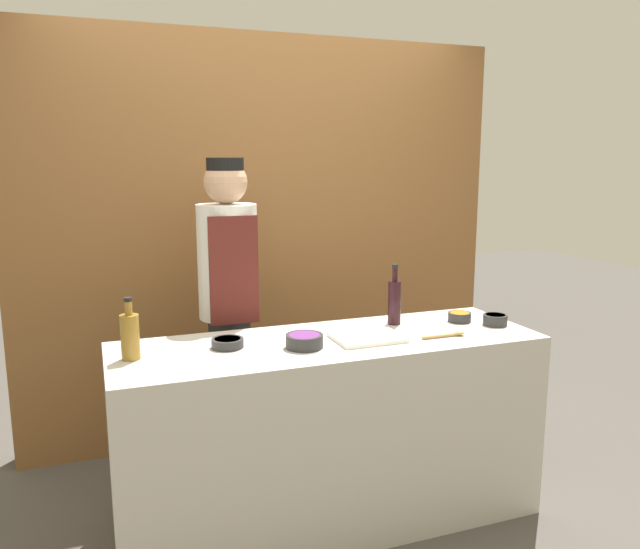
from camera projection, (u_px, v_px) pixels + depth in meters
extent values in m
plane|color=#4C4742|center=(329.00, 518.00, 2.99)|extent=(14.00, 14.00, 0.00)
cube|color=brown|center=(264.00, 241.00, 3.79)|extent=(2.91, 0.18, 2.40)
cube|color=beige|center=(329.00, 431.00, 2.91)|extent=(1.95, 0.63, 0.89)
cylinder|color=#2D2D2D|center=(304.00, 341.00, 2.71)|extent=(0.16, 0.16, 0.06)
cylinder|color=#703384|center=(304.00, 336.00, 2.70)|extent=(0.13, 0.13, 0.02)
cylinder|color=#2D2D2D|center=(459.00, 317.00, 3.14)|extent=(0.12, 0.12, 0.05)
cylinder|color=orange|center=(460.00, 314.00, 3.14)|extent=(0.09, 0.09, 0.01)
cylinder|color=#2D2D2D|center=(495.00, 320.00, 3.07)|extent=(0.12, 0.12, 0.05)
cylinder|color=yellow|center=(495.00, 316.00, 3.07)|extent=(0.10, 0.10, 0.02)
cylinder|color=#2D2D2D|center=(228.00, 343.00, 2.71)|extent=(0.14, 0.14, 0.04)
cylinder|color=brown|center=(227.00, 340.00, 2.71)|extent=(0.11, 0.11, 0.01)
cube|color=white|center=(367.00, 337.00, 2.83)|extent=(0.31, 0.23, 0.02)
cylinder|color=black|center=(394.00, 303.00, 3.08)|extent=(0.06, 0.06, 0.22)
cylinder|color=black|center=(395.00, 274.00, 3.05)|extent=(0.03, 0.03, 0.07)
cylinder|color=black|center=(395.00, 266.00, 3.05)|extent=(0.03, 0.03, 0.02)
cylinder|color=olive|center=(130.00, 337.00, 2.54)|extent=(0.08, 0.08, 0.19)
cylinder|color=olive|center=(128.00, 308.00, 2.52)|extent=(0.03, 0.03, 0.06)
cylinder|color=black|center=(128.00, 299.00, 2.51)|extent=(0.03, 0.03, 0.02)
cylinder|color=#B2844C|center=(440.00, 336.00, 2.86)|extent=(0.18, 0.02, 0.02)
ellipsoid|color=#B2844C|center=(459.00, 333.00, 2.89)|extent=(0.05, 0.04, 0.02)
cylinder|color=#28282D|center=(231.00, 397.00, 3.33)|extent=(0.22, 0.22, 0.88)
cylinder|color=white|center=(228.00, 262.00, 3.19)|extent=(0.31, 0.31, 0.59)
cube|color=#561E19|center=(234.00, 271.00, 3.06)|extent=(0.24, 0.02, 0.54)
sphere|color=tan|center=(226.00, 182.00, 3.12)|extent=(0.22, 0.22, 0.22)
cylinder|color=black|center=(225.00, 165.00, 3.10)|extent=(0.19, 0.19, 0.08)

